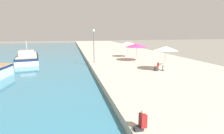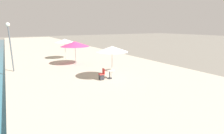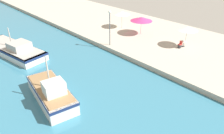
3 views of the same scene
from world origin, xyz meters
name	(u,v)px [view 3 (image 3 of 3)]	position (x,y,z in m)	size (l,w,h in m)	color
quay_promenade	(92,17)	(8.00, 37.00, 0.29)	(16.00, 90.00, 0.59)	#BCB29E
fishing_boat_near	(51,92)	(-10.61, 18.50, 0.89)	(3.39, 6.73, 4.28)	silver
fishing_boat_mid	(13,49)	(-9.36, 30.62, 0.72)	(4.98, 10.72, 3.39)	white
cafe_umbrella_pink	(187,28)	(7.53, 16.62, 3.06)	(2.57, 2.57, 2.70)	#B7B7B7
cafe_umbrella_white	(141,19)	(6.95, 23.69, 2.89)	(3.22, 3.22, 2.59)	#B7B7B7
cafe_umbrella_striped	(122,13)	(6.98, 27.74, 2.98)	(2.61, 2.61, 2.63)	#B7B7B7
cafe_table	(183,43)	(7.41, 16.78, 1.12)	(0.80, 0.80, 0.74)	#333338
cafe_chair_left	(180,46)	(6.69, 16.83, 0.91)	(0.46, 0.43, 0.91)	#2D2D33
lamppost	(110,22)	(0.72, 23.60, 3.68)	(0.36, 0.36, 4.56)	#565B60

